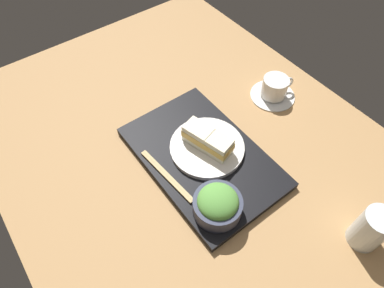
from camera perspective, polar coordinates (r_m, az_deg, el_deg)
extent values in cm
cube|color=tan|center=(94.12, 1.12, -2.43)|extent=(140.00, 100.00, 3.00)
cube|color=black|center=(91.32, 1.81, -2.20)|extent=(43.78, 28.45, 2.10)
cylinder|color=white|center=(91.16, 2.60, -0.54)|extent=(20.38, 20.38, 1.30)
cube|color=#EFE5C1|center=(91.01, 1.06, 0.96)|extent=(8.50, 6.86, 1.65)
cube|color=gold|center=(89.50, 1.08, 1.71)|extent=(8.75, 7.08, 2.17)
cube|color=#EFE5C1|center=(88.01, 1.10, 2.48)|extent=(8.50, 6.86, 1.65)
cube|color=#EFE5C1|center=(89.02, 4.24, -0.94)|extent=(8.50, 6.86, 1.67)
cube|color=gold|center=(87.54, 4.31, -0.24)|extent=(8.92, 7.17, 1.99)
cube|color=#EFE5C1|center=(86.08, 4.38, 0.48)|extent=(8.50, 6.86, 1.67)
cylinder|color=#33384C|center=(80.36, 4.36, -10.52)|extent=(11.84, 11.84, 4.54)
ellipsoid|color=#5B9E42|center=(78.33, 4.46, -9.79)|extent=(9.79, 9.79, 5.39)
cube|color=tan|center=(86.52, -4.54, -5.57)|extent=(20.07, 2.48, 0.70)
cube|color=tan|center=(86.73, -4.17, -5.29)|extent=(20.07, 2.48, 0.70)
cylinder|color=white|center=(110.42, 13.61, 8.14)|extent=(14.13, 14.13, 0.80)
cylinder|color=white|center=(108.03, 13.96, 9.45)|extent=(7.97, 7.97, 6.22)
cylinder|color=black|center=(106.24, 14.25, 10.49)|extent=(7.33, 7.33, 0.40)
torus|color=white|center=(110.37, 15.98, 10.00)|extent=(1.79, 4.35, 4.28)
cylinder|color=silver|center=(86.08, 28.33, -12.68)|extent=(7.13, 7.13, 11.50)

